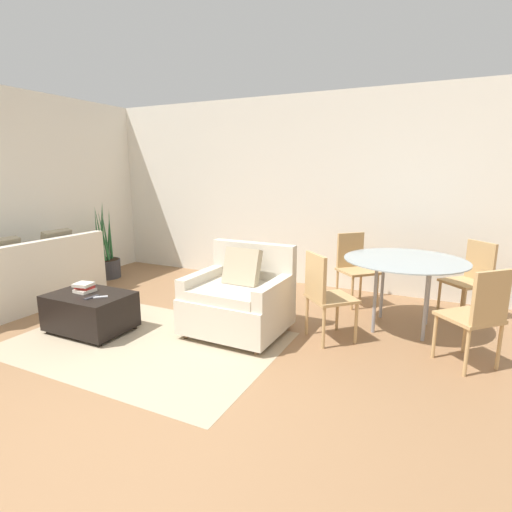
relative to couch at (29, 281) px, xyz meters
The scene contains 16 objects.
ground_plane 2.89m from the couch, 23.37° to the right, with size 20.00×20.00×0.00m, color #936B47.
wall_back 3.78m from the couch, 43.23° to the left, with size 12.00×0.06×2.75m.
wall_left 1.24m from the couch, 145.82° to the left, with size 0.06×12.00×2.75m.
area_rug 2.16m from the couch, ahead, with size 2.63×1.79×0.01m.
couch is the anchor object (origin of this frame).
armchair 2.86m from the couch, ahead, with size 0.99×0.89×0.92m.
ottoman 1.44m from the couch, 11.97° to the right, with size 0.84×0.60×0.42m.
book_stack 1.34m from the couch, 11.46° to the right, with size 0.20×0.19×0.10m.
tv_remote_primary 1.65m from the couch, 11.70° to the right, with size 0.13×0.13×0.01m.
tv_remote_secondary 1.59m from the couch, 13.88° to the right, with size 0.05×0.17×0.01m.
potted_plant 1.41m from the couch, 95.67° to the left, with size 0.43×0.43×1.21m.
dining_table 4.56m from the couch, 15.76° to the left, with size 1.26×1.26×0.77m.
dining_chair_near_left 3.75m from the couch, ahead, with size 0.59×0.59×0.90m.
dining_chair_near_right 5.08m from the couch, ahead, with size 0.59×0.59×0.90m.
dining_chair_far_left 4.17m from the couch, 27.27° to the left, with size 0.59×0.59×0.90m.
dining_chair_far_right 5.40m from the couch, 20.70° to the left, with size 0.59×0.59×0.90m.
Camera 1 is at (2.11, -2.01, 1.69)m, focal length 28.00 mm.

